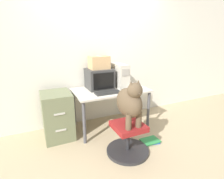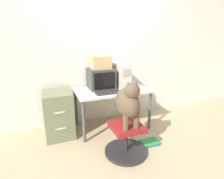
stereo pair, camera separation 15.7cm
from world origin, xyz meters
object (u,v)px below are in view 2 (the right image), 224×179
dog (128,102)px  crt_monitor (101,78)px  book_stack_floor (150,142)px  cardboard_box (101,62)px  pc_tower (121,75)px  keyboard (109,92)px  office_chair (126,140)px  filing_cabinet (59,114)px

dog → crt_monitor: bearing=92.8°
book_stack_floor → crt_monitor: bearing=119.0°
crt_monitor → cardboard_box: size_ratio=1.35×
pc_tower → keyboard: (-0.34, -0.30, -0.19)m
office_chair → dog: bearing=-90.0°
keyboard → pc_tower: bearing=41.2°
office_chair → dog: size_ratio=0.95×
cardboard_box → book_stack_floor: bearing=-61.1°
pc_tower → filing_cabinet: 1.24m
office_chair → book_stack_floor: office_chair is taller
crt_monitor → cardboard_box: cardboard_box is taller
pc_tower → keyboard: bearing=-138.8°
dog → office_chair: bearing=90.0°
cardboard_box → office_chair: bearing=-87.1°
keyboard → office_chair: bearing=-86.7°
crt_monitor → filing_cabinet: crt_monitor is taller
filing_cabinet → keyboard: bearing=-17.4°
office_chair → filing_cabinet: bearing=134.0°
crt_monitor → filing_cabinet: bearing=-172.7°
keyboard → cardboard_box: (-0.01, 0.34, 0.44)m
pc_tower → cardboard_box: size_ratio=1.55×
dog → filing_cabinet: 1.24m
pc_tower → filing_cabinet: size_ratio=0.67×
filing_cabinet → book_stack_floor: size_ratio=2.56×
dog → book_stack_floor: (0.43, 0.08, -0.74)m
dog → filing_cabinet: bearing=133.2°
keyboard → cardboard_box: cardboard_box is taller
cardboard_box → book_stack_floor: 1.51m
filing_cabinet → cardboard_box: size_ratio=2.33×
crt_monitor → cardboard_box: 0.28m
keyboard → filing_cabinet: (-0.77, 0.24, -0.34)m
crt_monitor → office_chair: 1.15m
keyboard → dog: dog is taller
dog → filing_cabinet: (-0.81, 0.86, -0.39)m
keyboard → book_stack_floor: size_ratio=1.45×
office_chair → filing_cabinet: size_ratio=0.80×
cardboard_box → dog: bearing=-87.2°
office_chair → filing_cabinet: filing_cabinet is taller
keyboard → book_stack_floor: (0.47, -0.53, -0.69)m
office_chair → book_stack_floor: bearing=8.2°
keyboard → dog: bearing=-86.8°
keyboard → office_chair: size_ratio=0.71×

